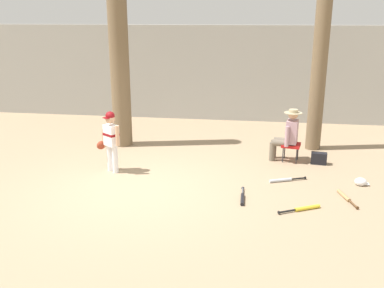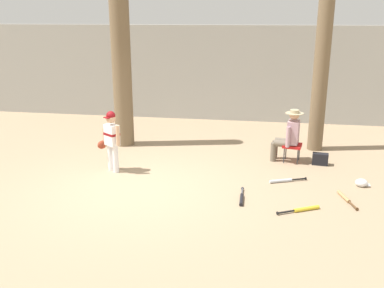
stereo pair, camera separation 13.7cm
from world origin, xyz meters
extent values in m
plane|color=#9E8466|center=(0.00, 0.00, 0.00)|extent=(60.00, 60.00, 0.00)
cube|color=#9E9E99|center=(0.00, 6.07, 1.46)|extent=(18.00, 0.36, 2.91)
cylinder|color=brown|center=(-1.15, 2.83, 2.54)|extent=(0.47, 0.47, 5.08)
cone|color=brown|center=(-1.15, 2.83, 0.00)|extent=(0.64, 0.64, 0.28)
cylinder|color=brown|center=(3.62, 3.22, 2.98)|extent=(0.36, 0.36, 5.97)
cone|color=brown|center=(3.62, 3.22, 0.00)|extent=(0.54, 0.54, 0.22)
cylinder|color=white|center=(-0.70, 0.83, 0.29)|extent=(0.12, 0.12, 0.58)
cylinder|color=white|center=(-0.85, 0.94, 0.29)|extent=(0.12, 0.12, 0.58)
cube|color=white|center=(-0.77, 0.89, 0.80)|extent=(0.36, 0.34, 0.44)
cube|color=maroon|center=(-0.77, 0.89, 0.82)|extent=(0.37, 0.35, 0.05)
sphere|color=tan|center=(-0.77, 0.89, 1.15)|extent=(0.20, 0.20, 0.20)
sphere|color=maroon|center=(-0.77, 0.89, 1.21)|extent=(0.19, 0.19, 0.19)
cube|color=maroon|center=(-0.82, 0.81, 1.19)|extent=(0.17, 0.16, 0.02)
cylinder|color=tan|center=(-0.59, 0.73, 0.84)|extent=(0.11, 0.11, 0.42)
cylinder|color=tan|center=(-0.97, 0.97, 0.72)|extent=(0.11, 0.11, 0.40)
ellipsoid|color=#933823|center=(-1.02, 0.93, 0.56)|extent=(0.22, 0.25, 0.18)
cube|color=red|center=(3.00, 2.14, 0.38)|extent=(0.47, 0.47, 0.06)
cylinder|color=#333338|center=(2.82, 2.02, 0.19)|extent=(0.02, 0.02, 0.38)
cylinder|color=#333338|center=(2.88, 2.32, 0.19)|extent=(0.02, 0.02, 0.38)
cylinder|color=#333338|center=(3.12, 1.97, 0.19)|extent=(0.02, 0.02, 0.38)
cylinder|color=#333338|center=(3.17, 2.26, 0.19)|extent=(0.02, 0.02, 0.38)
cylinder|color=#6B6051|center=(2.59, 2.12, 0.21)|extent=(0.13, 0.13, 0.43)
cylinder|color=#6B6051|center=(2.62, 2.32, 0.21)|extent=(0.13, 0.13, 0.43)
cylinder|color=#6B6051|center=(2.78, 2.08, 0.43)|extent=(0.42, 0.22, 0.15)
cylinder|color=#6B6051|center=(2.82, 2.28, 0.43)|extent=(0.42, 0.22, 0.15)
cube|color=#B28C99|center=(3.00, 2.14, 0.69)|extent=(0.30, 0.40, 0.52)
cylinder|color=#B28C99|center=(2.88, 1.94, 0.63)|extent=(0.10, 0.10, 0.46)
cylinder|color=#B28C99|center=(2.96, 2.38, 0.63)|extent=(0.10, 0.10, 0.46)
sphere|color=tan|center=(3.00, 2.14, 1.09)|extent=(0.22, 0.22, 0.22)
cylinder|color=tan|center=(3.00, 2.14, 1.12)|extent=(0.40, 0.40, 0.02)
cylinder|color=tan|center=(3.00, 2.14, 1.16)|extent=(0.20, 0.20, 0.09)
cube|color=black|center=(3.62, 2.04, 0.13)|extent=(0.36, 0.22, 0.26)
cylinder|color=tan|center=(3.83, 0.22, 0.03)|extent=(0.18, 0.46, 0.07)
cylinder|color=brown|center=(3.93, -0.15, 0.03)|extent=(0.11, 0.30, 0.03)
cylinder|color=brown|center=(3.96, -0.29, 0.03)|extent=(0.06, 0.03, 0.06)
cylinder|color=#B7BCC6|center=(2.72, 0.81, 0.03)|extent=(0.46, 0.24, 0.07)
cylinder|color=black|center=(3.08, 0.96, 0.03)|extent=(0.30, 0.15, 0.03)
cylinder|color=black|center=(3.23, 1.02, 0.03)|extent=(0.04, 0.06, 0.06)
cylinder|color=black|center=(2.01, -0.23, 0.03)|extent=(0.07, 0.45, 0.07)
cylinder|color=#4C4C51|center=(2.00, 0.15, 0.03)|extent=(0.04, 0.30, 0.03)
cylinder|color=#4C4C51|center=(2.00, 0.30, 0.03)|extent=(0.06, 0.02, 0.06)
cylinder|color=yellow|center=(3.12, -0.42, 0.03)|extent=(0.45, 0.28, 0.07)
cylinder|color=black|center=(2.77, -0.60, 0.03)|extent=(0.30, 0.18, 0.03)
cylinder|color=black|center=(2.63, -0.68, 0.03)|extent=(0.04, 0.06, 0.06)
ellipsoid|color=silver|center=(4.26, 0.87, 0.07)|extent=(0.23, 0.21, 0.16)
cube|color=silver|center=(4.38, 0.87, 0.03)|extent=(0.10, 0.12, 0.02)
camera|label=1|loc=(2.16, -7.31, 3.19)|focal=40.01mm
camera|label=2|loc=(2.30, -7.29, 3.19)|focal=40.01mm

